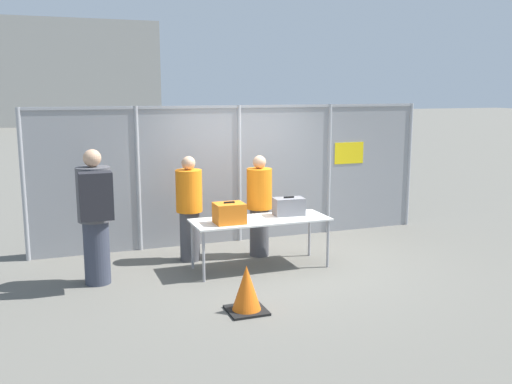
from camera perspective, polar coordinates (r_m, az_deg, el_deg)
The scene contains 11 objects.
ground_plane at distance 8.78m, azimuth 1.67°, elevation -7.34°, with size 120.00×120.00×0.00m, color #605E56.
fence_section at distance 9.96m, azimuth -1.61°, elevation 2.10°, with size 7.08×0.07×2.39m.
inspection_table at distance 8.48m, azimuth 0.44°, elevation -3.06°, with size 2.05×0.76×0.75m.
suitcase_orange at distance 8.18m, azimuth -2.69°, elevation -2.13°, with size 0.42×0.35×0.32m.
suitcase_grey at distance 8.72m, azimuth 3.30°, elevation -1.46°, with size 0.48×0.30×0.29m.
traveler_hooded at distance 7.97m, azimuth -15.78°, elevation -1.92°, with size 0.46×0.72×1.87m.
security_worker_near at distance 9.10m, azimuth 0.31°, elevation -1.25°, with size 0.40×0.40×1.63m.
security_worker_far at distance 8.90m, azimuth -6.69°, elevation -1.52°, with size 0.41×0.41×1.65m.
utility_trailer at distance 12.54m, azimuth 0.05°, elevation -0.11°, with size 4.18×2.36×0.67m.
distant_hangar at distance 49.28m, azimuth -20.30°, elevation 10.97°, with size 16.32×11.06×7.68m.
traffic_cone at distance 6.95m, azimuth -0.95°, elevation -9.80°, with size 0.46×0.46×0.58m.
Camera 1 is at (-3.15, -7.76, 2.65)m, focal length 40.00 mm.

